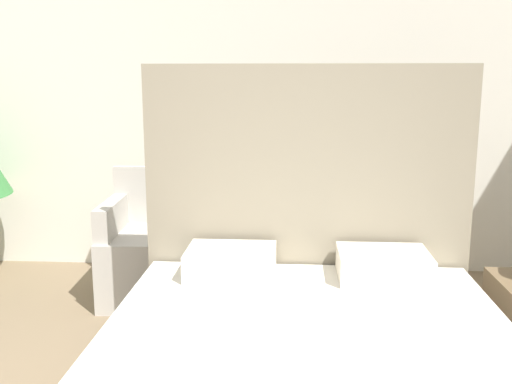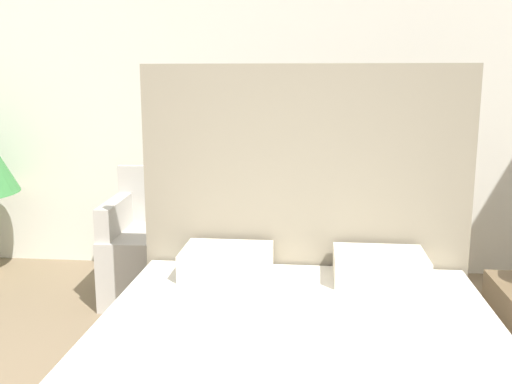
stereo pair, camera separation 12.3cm
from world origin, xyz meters
name	(u,v)px [view 2 (the right image)]	position (x,y,z in m)	size (l,w,h in m)	color
wall_back	(267,85)	(0.00, 3.84, 1.45)	(10.00, 0.06, 2.90)	silver
armchair_near_window_left	(154,254)	(-0.72, 3.12, 0.30)	(0.66, 0.70, 0.88)	#B7B2A8
armchair_near_window_right	(283,258)	(0.18, 3.12, 0.30)	(0.64, 0.69, 0.88)	#B7B2A8
side_table	(218,263)	(-0.27, 3.12, 0.25)	(0.37, 0.37, 0.49)	#B7AD93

